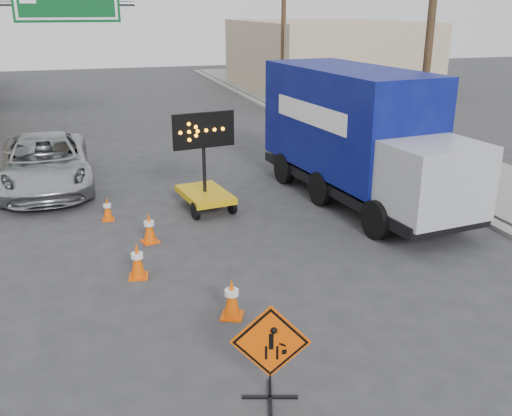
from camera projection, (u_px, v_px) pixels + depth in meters
name	position (u px, v px, depth m)	size (l,w,h in m)	color
ground	(313.00, 390.00, 8.63)	(100.00, 100.00, 0.00)	#2D2D30
curb_right	(335.00, 142.00, 24.12)	(0.40, 60.00, 0.12)	gray
sidewalk_right	(384.00, 139.00, 24.75)	(4.00, 60.00, 0.15)	gray
building_right_far	(323.00, 57.00, 38.49)	(10.00, 14.00, 4.60)	tan
highway_gantry	(32.00, 18.00, 21.90)	(6.18, 0.38, 6.90)	slate
utility_pole_near	(430.00, 33.00, 18.29)	(1.80, 0.26, 9.00)	#4E3321
utility_pole_far	(284.00, 22.00, 30.91)	(1.80, 0.26, 9.00)	#4E3321
construction_sign	(270.00, 350.00, 8.19)	(1.13, 0.81, 1.56)	black
arrow_board	(205.00, 188.00, 16.16)	(1.76, 2.11, 2.79)	#C79A0B
pickup_truck	(45.00, 163.00, 18.04)	(2.72, 5.91, 1.64)	#A9ABB0
box_truck	(358.00, 143.00, 16.55)	(3.29, 8.31, 3.84)	black
cone_a	(232.00, 298.00, 10.55)	(0.53, 0.53, 0.80)	#E34D04
cone_b	(137.00, 260.00, 12.12)	(0.46, 0.46, 0.80)	#E34D04
cone_c	(149.00, 227.00, 13.94)	(0.49, 0.49, 0.78)	#E34D04
cone_d	(107.00, 209.00, 15.42)	(0.33, 0.33, 0.65)	#E34D04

